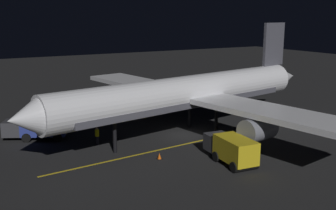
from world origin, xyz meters
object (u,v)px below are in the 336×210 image
airliner (189,94)px  ground_crew_worker (97,136)px  catering_truck (231,149)px  traffic_cone_near_right (56,129)px  traffic_cone_near_left (159,156)px  baggage_truck (38,126)px

airliner → ground_crew_worker: 10.36m
ground_crew_worker → catering_truck: bearing=-142.0°
airliner → ground_crew_worker: bearing=81.0°
catering_truck → ground_crew_worker: (10.46, 8.17, -0.33)m
catering_truck → traffic_cone_near_right: size_ratio=10.78×
airliner → traffic_cone_near_left: size_ratio=67.55×
airliner → traffic_cone_near_right: (8.07, 12.00, -4.10)m
baggage_truck → ground_crew_worker: (-4.68, -4.52, -0.46)m
baggage_truck → traffic_cone_near_left: (-11.29, -7.82, -1.09)m
baggage_truck → catering_truck: 19.76m
baggage_truck → ground_crew_worker: bearing=-136.0°
traffic_cone_near_left → traffic_cone_near_right: same height
airliner → baggage_truck: 15.75m
airliner → baggage_truck: (6.21, 14.16, -3.01)m
airliner → traffic_cone_near_left: airliner is taller
catering_truck → traffic_cone_near_right: catering_truck is taller
airliner → baggage_truck: airliner is taller
traffic_cone_near_left → ground_crew_worker: bearing=26.5°
catering_truck → traffic_cone_near_left: size_ratio=10.78×
baggage_truck → traffic_cone_near_right: 3.05m
catering_truck → traffic_cone_near_right: 20.02m
airliner → ground_crew_worker: size_ratio=21.35×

